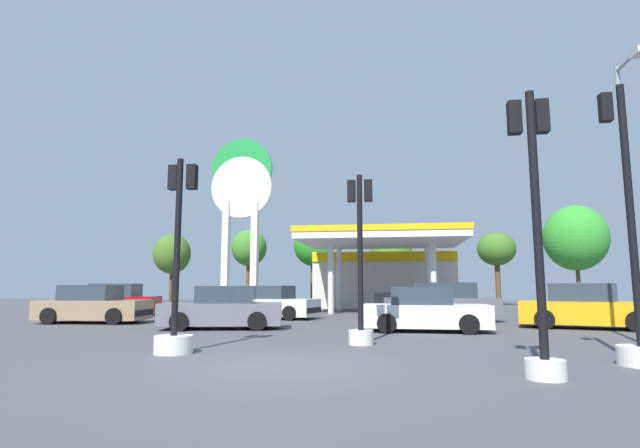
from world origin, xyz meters
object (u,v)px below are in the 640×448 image
(car_3, at_px, (113,301))
(car_4, at_px, (425,311))
(car_6, at_px, (442,304))
(traffic_signal_2, at_px, (538,254))
(car_2, at_px, (93,306))
(car_1, at_px, (223,309))
(car_5, at_px, (271,304))
(traffic_signal_0, at_px, (636,294))
(traffic_signal_3, at_px, (360,277))
(tree_2, at_px, (313,246))
(station_pole_sign, at_px, (241,201))
(tree_4, at_px, (496,250))
(tree_0, at_px, (172,254))
(corner_streetlamp, at_px, (629,172))
(traffic_signal_1, at_px, (176,296))
(car_0, at_px, (586,308))
(tree_3, at_px, (391,251))
(tree_1, at_px, (249,249))
(tree_5, at_px, (575,238))

(car_3, bearing_deg, car_4, -23.32)
(car_6, relative_size, traffic_signal_2, 1.03)
(car_2, relative_size, car_4, 1.07)
(traffic_signal_2, bearing_deg, car_1, 135.81)
(car_5, height_order, traffic_signal_0, traffic_signal_0)
(traffic_signal_3, height_order, tree_2, tree_2)
(station_pole_sign, relative_size, traffic_signal_3, 2.53)
(traffic_signal_0, relative_size, tree_4, 0.96)
(station_pole_sign, bearing_deg, car_4, -51.07)
(tree_0, bearing_deg, car_2, -71.75)
(traffic_signal_2, bearing_deg, station_pole_sign, 119.41)
(tree_2, xyz_separation_m, corner_streetlamp, (12.51, -23.76, -0.18))
(traffic_signal_1, xyz_separation_m, tree_0, (-14.27, 29.45, 3.03))
(traffic_signal_1, bearing_deg, car_4, 46.73)
(traffic_signal_2, bearing_deg, car_6, 91.44)
(car_0, height_order, traffic_signal_3, traffic_signal_3)
(car_6, bearing_deg, traffic_signal_2, -88.56)
(car_3, xyz_separation_m, car_5, (8.42, -1.05, -0.05))
(tree_3, bearing_deg, traffic_signal_3, -91.50)
(car_3, height_order, car_4, car_3)
(car_0, distance_m, traffic_signal_3, 9.48)
(traffic_signal_1, relative_size, traffic_signal_2, 0.92)
(car_2, bearing_deg, traffic_signal_1, -47.65)
(car_3, bearing_deg, car_6, -6.02)
(car_1, relative_size, tree_1, 0.70)
(tree_0, bearing_deg, tree_1, -5.01)
(car_2, height_order, car_4, car_2)
(tree_4, bearing_deg, traffic_signal_3, -108.39)
(car_5, relative_size, tree_0, 0.73)
(car_4, xyz_separation_m, tree_2, (-7.20, 21.27, 4.01))
(car_3, relative_size, tree_2, 0.74)
(tree_4, bearing_deg, car_1, -121.53)
(station_pole_sign, relative_size, car_6, 2.27)
(car_2, xyz_separation_m, tree_2, (5.66, 19.51, 3.98))
(car_3, bearing_deg, tree_3, 50.11)
(car_6, distance_m, tree_5, 22.22)
(car_1, distance_m, car_6, 9.17)
(car_1, xyz_separation_m, traffic_signal_3, (5.00, -3.81, 1.01))
(tree_1, height_order, tree_5, tree_5)
(car_3, xyz_separation_m, corner_streetlamp, (20.20, -8.91, 3.75))
(car_1, distance_m, traffic_signal_2, 11.43)
(station_pole_sign, distance_m, tree_2, 9.21)
(corner_streetlamp, bearing_deg, tree_0, 134.36)
(car_2, relative_size, traffic_signal_2, 0.92)
(tree_3, bearing_deg, tree_0, 178.60)
(car_5, distance_m, corner_streetlamp, 14.67)
(tree_0, bearing_deg, car_3, -73.29)
(tree_3, relative_size, tree_5, 0.77)
(tree_5, height_order, corner_streetlamp, tree_5)
(tree_2, height_order, tree_4, tree_2)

